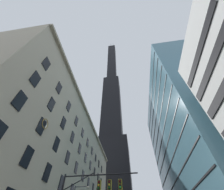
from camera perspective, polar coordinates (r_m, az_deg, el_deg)
The scene contains 3 objects.
station_building at distance 41.19m, azimuth -21.94°, elevation -27.04°, with size 14.47×58.31×28.27m.
dark_skyscraper at distance 111.68m, azimuth -0.04°, elevation -10.28°, with size 22.18×22.18×228.57m.
glass_office_midrise at distance 48.63m, azimuth 29.27°, elevation -16.48°, with size 14.32×43.41×44.70m.
Camera 1 is at (0.99, -11.15, 1.33)m, focal length 21.83 mm.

